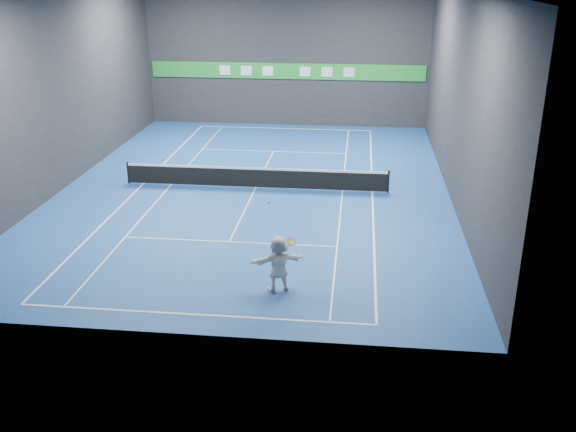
# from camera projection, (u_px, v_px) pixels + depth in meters

# --- Properties ---
(ground) EXTENTS (26.00, 26.00, 0.00)m
(ground) POSITION_uv_depth(u_px,v_px,m) (256.00, 188.00, 30.37)
(ground) COLOR #1A4992
(ground) RESTS_ON ground
(wall_back) EXTENTS (18.00, 0.10, 9.00)m
(wall_back) POSITION_uv_depth(u_px,v_px,m) (287.00, 55.00, 40.75)
(wall_back) COLOR #272729
(wall_back) RESTS_ON ground
(wall_front) EXTENTS (18.00, 0.10, 9.00)m
(wall_front) POSITION_uv_depth(u_px,v_px,m) (174.00, 185.00, 16.70)
(wall_front) COLOR #272729
(wall_front) RESTS_ON ground
(wall_left) EXTENTS (0.10, 26.00, 9.00)m
(wall_left) POSITION_uv_depth(u_px,v_px,m) (62.00, 89.00, 29.65)
(wall_left) COLOR #272729
(wall_left) RESTS_ON ground
(wall_right) EXTENTS (0.10, 26.00, 9.00)m
(wall_right) POSITION_uv_depth(u_px,v_px,m) (459.00, 97.00, 27.80)
(wall_right) COLOR #272729
(wall_right) RESTS_ON ground
(baseline_near) EXTENTS (10.98, 0.08, 0.01)m
(baseline_near) POSITION_uv_depth(u_px,v_px,m) (194.00, 314.00, 19.37)
(baseline_near) COLOR white
(baseline_near) RESTS_ON ground
(baseline_far) EXTENTS (10.98, 0.08, 0.01)m
(baseline_far) POSITION_uv_depth(u_px,v_px,m) (285.00, 128.00, 41.37)
(baseline_far) COLOR white
(baseline_far) RESTS_ON ground
(sideline_doubles_left) EXTENTS (0.08, 23.78, 0.01)m
(sideline_doubles_left) POSITION_uv_depth(u_px,v_px,m) (143.00, 184.00, 30.94)
(sideline_doubles_left) COLOR white
(sideline_doubles_left) RESTS_ON ground
(sideline_doubles_right) EXTENTS (0.08, 23.78, 0.01)m
(sideline_doubles_right) POSITION_uv_depth(u_px,v_px,m) (372.00, 192.00, 29.80)
(sideline_doubles_right) COLOR white
(sideline_doubles_right) RESTS_ON ground
(sideline_singles_left) EXTENTS (0.06, 23.78, 0.01)m
(sideline_singles_left) POSITION_uv_depth(u_px,v_px,m) (171.00, 185.00, 30.79)
(sideline_singles_left) COLOR white
(sideline_singles_left) RESTS_ON ground
(sideline_singles_right) EXTENTS (0.06, 23.78, 0.01)m
(sideline_singles_right) POSITION_uv_depth(u_px,v_px,m) (343.00, 191.00, 29.94)
(sideline_singles_right) COLOR white
(sideline_singles_right) RESTS_ON ground
(service_line_near) EXTENTS (8.23, 0.06, 0.01)m
(service_line_near) POSITION_uv_depth(u_px,v_px,m) (229.00, 242.00, 24.45)
(service_line_near) COLOR white
(service_line_near) RESTS_ON ground
(service_line_far) EXTENTS (8.23, 0.06, 0.01)m
(service_line_far) POSITION_uv_depth(u_px,v_px,m) (273.00, 151.00, 36.29)
(service_line_far) COLOR white
(service_line_far) RESTS_ON ground
(center_service_line) EXTENTS (0.06, 12.80, 0.01)m
(center_service_line) POSITION_uv_depth(u_px,v_px,m) (256.00, 188.00, 30.37)
(center_service_line) COLOR white
(center_service_line) RESTS_ON ground
(player) EXTENTS (1.83, 1.16, 1.88)m
(player) POSITION_uv_depth(u_px,v_px,m) (278.00, 264.00, 20.49)
(player) COLOR white
(player) RESTS_ON ground
(tennis_ball) EXTENTS (0.07, 0.07, 0.07)m
(tennis_ball) POSITION_uv_depth(u_px,v_px,m) (269.00, 202.00, 19.88)
(tennis_ball) COLOR yellow
(tennis_ball) RESTS_ON player
(tennis_net) EXTENTS (12.50, 0.10, 1.07)m
(tennis_net) POSITION_uv_depth(u_px,v_px,m) (255.00, 177.00, 30.17)
(tennis_net) COLOR black
(tennis_net) RESTS_ON ground
(sponsor_banner) EXTENTS (17.64, 0.11, 1.00)m
(sponsor_banner) POSITION_uv_depth(u_px,v_px,m) (286.00, 71.00, 41.06)
(sponsor_banner) COLOR green
(sponsor_banner) RESTS_ON wall_back
(tennis_racket) EXTENTS (0.41, 0.36, 0.47)m
(tennis_racket) POSITION_uv_depth(u_px,v_px,m) (291.00, 243.00, 20.23)
(tennis_racket) COLOR red
(tennis_racket) RESTS_ON player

